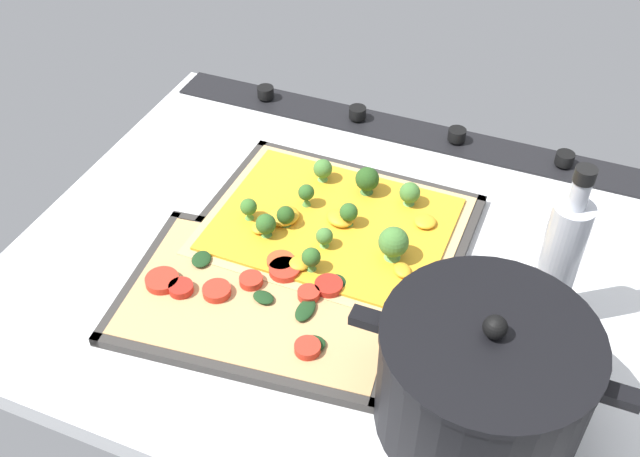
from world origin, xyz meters
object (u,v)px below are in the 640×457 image
(cooking_pot, at_px, (483,378))
(oil_bottle, at_px, (559,261))
(baking_tray_front, at_px, (333,231))
(baking_tray_back, at_px, (263,302))
(veggie_pizza_back, at_px, (262,297))
(broccoli_pizza, at_px, (335,224))

(cooking_pot, relative_size, oil_bottle, 1.28)
(baking_tray_front, bearing_deg, baking_tray_back, 78.12)
(baking_tray_front, height_order, oil_bottle, oil_bottle)
(veggie_pizza_back, relative_size, oil_bottle, 1.53)
(baking_tray_back, bearing_deg, veggie_pizza_back, -39.86)
(baking_tray_back, bearing_deg, cooking_pot, 167.85)
(baking_tray_back, relative_size, veggie_pizza_back, 1.08)
(baking_tray_front, relative_size, baking_tray_back, 0.98)
(baking_tray_front, xyz_separation_m, veggie_pizza_back, (0.03, 0.15, 0.01))
(broccoli_pizza, bearing_deg, veggie_pizza_back, 76.66)
(baking_tray_back, bearing_deg, broccoli_pizza, -102.72)
(broccoli_pizza, height_order, baking_tray_back, broccoli_pizza)
(baking_tray_front, height_order, broccoli_pizza, broccoli_pizza)
(baking_tray_front, xyz_separation_m, broccoli_pizza, (-0.00, 0.00, 0.01))
(cooking_pot, distance_m, oil_bottle, 0.18)
(broccoli_pizza, bearing_deg, baking_tray_back, 77.28)
(baking_tray_front, relative_size, veggie_pizza_back, 1.06)
(baking_tray_front, bearing_deg, broccoli_pizza, 175.91)
(baking_tray_front, distance_m, veggie_pizza_back, 0.16)
(veggie_pizza_back, distance_m, oil_bottle, 0.35)
(baking_tray_back, height_order, cooking_pot, cooking_pot)
(baking_tray_front, xyz_separation_m, oil_bottle, (-0.29, 0.04, 0.09))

